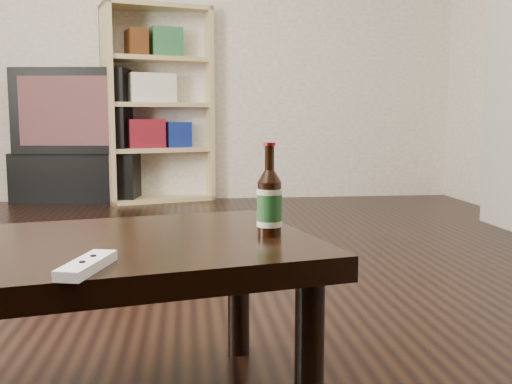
{
  "coord_description": "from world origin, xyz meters",
  "views": [
    {
      "loc": [
        0.38,
        -1.72,
        0.65
      ],
      "look_at": [
        0.53,
        -0.42,
        0.48
      ],
      "focal_mm": 42.0,
      "sensor_mm": 36.0,
      "label": 1
    }
  ],
  "objects": [
    {
      "name": "tv",
      "position": [
        -0.45,
        3.02,
        0.69
      ],
      "size": [
        0.9,
        0.63,
        0.63
      ],
      "rotation": [
        0.0,
        0.0,
        -0.14
      ],
      "color": "black",
      "rests_on": "tv_stand"
    },
    {
      "name": "beer_bottle",
      "position": [
        0.56,
        -0.42,
        0.46
      ],
      "size": [
        0.08,
        0.08,
        0.21
      ],
      "rotation": [
        0.0,
        0.0,
        0.43
      ],
      "color": "black",
      "rests_on": "coffee_table"
    },
    {
      "name": "floor",
      "position": [
        0.0,
        0.0,
        -0.01
      ],
      "size": [
        5.0,
        6.0,
        0.01
      ],
      "primitive_type": "cube",
      "color": "black",
      "rests_on": "ground"
    },
    {
      "name": "remote",
      "position": [
        0.2,
        -0.69,
        0.39
      ],
      "size": [
        0.09,
        0.17,
        0.02
      ],
      "rotation": [
        0.0,
        0.0,
        -0.26
      ],
      "color": "white",
      "rests_on": "coffee_table"
    },
    {
      "name": "bookshelf",
      "position": [
        0.14,
        2.97,
        0.76
      ],
      "size": [
        0.86,
        0.58,
        1.47
      ],
      "rotation": [
        0.0,
        0.0,
        0.3
      ],
      "color": "tan",
      "rests_on": "floor"
    },
    {
      "name": "wall_back",
      "position": [
        0.0,
        3.01,
        1.35
      ],
      "size": [
        5.0,
        0.02,
        2.7
      ],
      "primitive_type": "cube",
      "color": "#B3A89C",
      "rests_on": "ground"
    },
    {
      "name": "tv_stand",
      "position": [
        -0.45,
        3.02,
        0.19
      ],
      "size": [
        0.99,
        0.59,
        0.37
      ],
      "primitive_type": "cube",
      "rotation": [
        0.0,
        0.0,
        -0.14
      ],
      "color": "black",
      "rests_on": "floor"
    },
    {
      "name": "coffee_table",
      "position": [
        0.13,
        -0.46,
        0.33
      ],
      "size": [
        1.13,
        0.81,
        0.38
      ],
      "rotation": [
        0.0,
        0.0,
        0.23
      ],
      "color": "black",
      "rests_on": "floor"
    }
  ]
}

